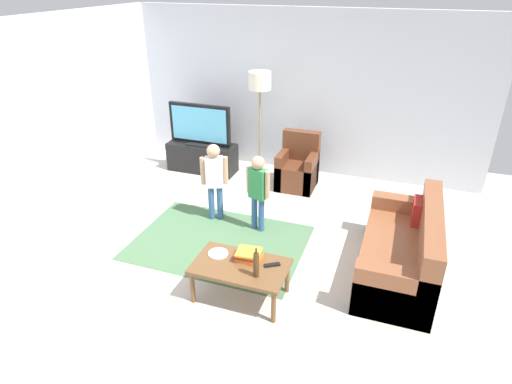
{
  "coord_description": "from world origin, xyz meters",
  "views": [
    {
      "loc": [
        1.67,
        -4.08,
        3.18
      ],
      "look_at": [
        0.0,
        0.6,
        0.65
      ],
      "focal_mm": 30.48,
      "sensor_mm": 36.0,
      "label": 1
    }
  ],
  "objects_px": {
    "tv_stand": "(202,158)",
    "armchair": "(298,169)",
    "child_near_tv": "(214,175)",
    "tv_remote": "(272,265)",
    "tv": "(200,125)",
    "bottle": "(256,264)",
    "floor_lamp": "(260,87)",
    "coffee_table": "(240,269)",
    "book_stack": "(248,255)",
    "plate": "(218,254)",
    "couch": "(405,253)",
    "child_center": "(258,187)"
  },
  "relations": [
    {
      "from": "tv_stand",
      "to": "armchair",
      "type": "bearing_deg",
      "value": -1.29
    },
    {
      "from": "child_near_tv",
      "to": "tv_remote",
      "type": "height_order",
      "value": "child_near_tv"
    },
    {
      "from": "tv",
      "to": "armchair",
      "type": "distance_m",
      "value": 1.83
    },
    {
      "from": "bottle",
      "to": "tv_remote",
      "type": "relative_size",
      "value": 1.97
    },
    {
      "from": "tv_stand",
      "to": "armchair",
      "type": "height_order",
      "value": "armchair"
    },
    {
      "from": "tv_stand",
      "to": "floor_lamp",
      "type": "height_order",
      "value": "floor_lamp"
    },
    {
      "from": "tv",
      "to": "coffee_table",
      "type": "bearing_deg",
      "value": -57.19
    },
    {
      "from": "armchair",
      "to": "bottle",
      "type": "distance_m",
      "value": 3.04
    },
    {
      "from": "tv",
      "to": "book_stack",
      "type": "xyz_separation_m",
      "value": [
        1.92,
        -2.78,
        -0.37
      ]
    },
    {
      "from": "tv_remote",
      "to": "plate",
      "type": "height_order",
      "value": "plate"
    },
    {
      "from": "tv_stand",
      "to": "armchair",
      "type": "relative_size",
      "value": 1.33
    },
    {
      "from": "armchair",
      "to": "child_near_tv",
      "type": "bearing_deg",
      "value": -119.97
    },
    {
      "from": "tv_stand",
      "to": "plate",
      "type": "xyz_separation_m",
      "value": [
        1.57,
        -2.82,
        0.18
      ]
    },
    {
      "from": "couch",
      "to": "tv_stand",
      "type": "bearing_deg",
      "value": 151.37
    },
    {
      "from": "floor_lamp",
      "to": "tv",
      "type": "bearing_deg",
      "value": -170.35
    },
    {
      "from": "tv_remote",
      "to": "plate",
      "type": "distance_m",
      "value": 0.62
    },
    {
      "from": "tv_stand",
      "to": "tv_remote",
      "type": "height_order",
      "value": "tv_stand"
    },
    {
      "from": "armchair",
      "to": "book_stack",
      "type": "bearing_deg",
      "value": -86.44
    },
    {
      "from": "couch",
      "to": "armchair",
      "type": "distance_m",
      "value": 2.58
    },
    {
      "from": "armchair",
      "to": "bottle",
      "type": "relative_size",
      "value": 2.69
    },
    {
      "from": "tv",
      "to": "tv_stand",
      "type": "bearing_deg",
      "value": 90.0
    },
    {
      "from": "couch",
      "to": "book_stack",
      "type": "relative_size",
      "value": 6.33
    },
    {
      "from": "coffee_table",
      "to": "book_stack",
      "type": "bearing_deg",
      "value": 68.45
    },
    {
      "from": "tv_stand",
      "to": "floor_lamp",
      "type": "bearing_deg",
      "value": 8.5
    },
    {
      "from": "book_stack",
      "to": "child_center",
      "type": "bearing_deg",
      "value": 104.91
    },
    {
      "from": "book_stack",
      "to": "tv_remote",
      "type": "distance_m",
      "value": 0.28
    },
    {
      "from": "floor_lamp",
      "to": "couch",
      "type": "bearing_deg",
      "value": -39.67
    },
    {
      "from": "bottle",
      "to": "child_center",
      "type": "bearing_deg",
      "value": 108.75
    },
    {
      "from": "child_near_tv",
      "to": "tv_remote",
      "type": "relative_size",
      "value": 6.65
    },
    {
      "from": "child_center",
      "to": "book_stack",
      "type": "distance_m",
      "value": 1.31
    },
    {
      "from": "child_near_tv",
      "to": "book_stack",
      "type": "relative_size",
      "value": 3.97
    },
    {
      "from": "tv",
      "to": "armchair",
      "type": "xyz_separation_m",
      "value": [
        1.75,
        -0.02,
        -0.55
      ]
    },
    {
      "from": "couch",
      "to": "coffee_table",
      "type": "relative_size",
      "value": 1.8
    },
    {
      "from": "book_stack",
      "to": "plate",
      "type": "height_order",
      "value": "book_stack"
    },
    {
      "from": "armchair",
      "to": "child_center",
      "type": "relative_size",
      "value": 0.83
    },
    {
      "from": "floor_lamp",
      "to": "child_center",
      "type": "bearing_deg",
      "value": -71.54
    },
    {
      "from": "floor_lamp",
      "to": "bottle",
      "type": "xyz_separation_m",
      "value": [
        1.08,
        -3.2,
        -0.98
      ]
    },
    {
      "from": "armchair",
      "to": "bottle",
      "type": "height_order",
      "value": "armchair"
    },
    {
      "from": "armchair",
      "to": "child_near_tv",
      "type": "height_order",
      "value": "child_near_tv"
    },
    {
      "from": "child_near_tv",
      "to": "child_center",
      "type": "xyz_separation_m",
      "value": [
        0.66,
        -0.08,
        -0.03
      ]
    },
    {
      "from": "tv_stand",
      "to": "tv",
      "type": "xyz_separation_m",
      "value": [
        -0.0,
        -0.02,
        0.6
      ]
    },
    {
      "from": "plate",
      "to": "floor_lamp",
      "type": "bearing_deg",
      "value": 100.57
    },
    {
      "from": "bottle",
      "to": "tv_remote",
      "type": "bearing_deg",
      "value": 65.56
    },
    {
      "from": "armchair",
      "to": "child_center",
      "type": "height_order",
      "value": "child_center"
    },
    {
      "from": "couch",
      "to": "child_center",
      "type": "xyz_separation_m",
      "value": [
        -1.93,
        0.37,
        0.36
      ]
    },
    {
      "from": "tv_remote",
      "to": "plate",
      "type": "bearing_deg",
      "value": 147.82
    },
    {
      "from": "tv_remote",
      "to": "floor_lamp",
      "type": "bearing_deg",
      "value": 79.37
    },
    {
      "from": "tv_stand",
      "to": "armchair",
      "type": "distance_m",
      "value": 1.75
    },
    {
      "from": "tv",
      "to": "couch",
      "type": "relative_size",
      "value": 0.61
    },
    {
      "from": "coffee_table",
      "to": "book_stack",
      "type": "height_order",
      "value": "book_stack"
    }
  ]
}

